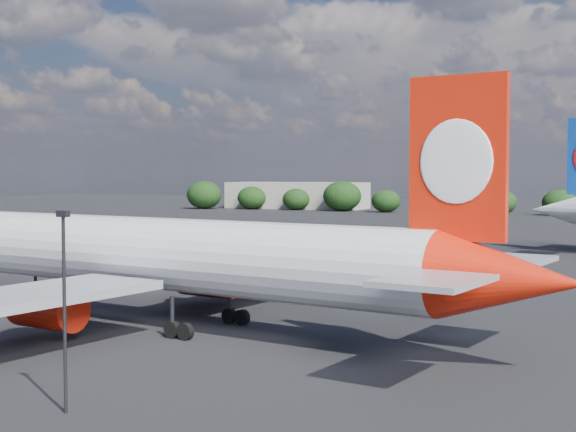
% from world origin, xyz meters
% --- Properties ---
extents(ground, '(500.00, 500.00, 0.00)m').
position_xyz_m(ground, '(0.00, 60.00, 0.00)').
color(ground, black).
rests_on(ground, ground).
extents(qantas_airliner, '(48.67, 46.42, 15.89)m').
position_xyz_m(qantas_airliner, '(8.27, 14.30, 4.84)').
color(qantas_airliner, silver).
rests_on(qantas_airliner, ground).
extents(apron_lamp_post, '(0.55, 0.30, 8.94)m').
position_xyz_m(apron_lamp_post, '(12.84, -4.38, 5.10)').
color(apron_lamp_post, black).
rests_on(apron_lamp_post, ground).
extents(terminal_building, '(42.00, 16.00, 8.00)m').
position_xyz_m(terminal_building, '(-65.00, 192.00, 4.00)').
color(terminal_building, gray).
rests_on(terminal_building, ground).
extents(highway_sign, '(6.00, 0.30, 4.50)m').
position_xyz_m(highway_sign, '(-18.00, 176.00, 3.13)').
color(highway_sign, '#146624').
rests_on(highway_sign, ground).
extents(billboard_yellow, '(5.00, 0.30, 5.50)m').
position_xyz_m(billboard_yellow, '(12.00, 182.00, 3.87)').
color(billboard_yellow, yellow).
rests_on(billboard_yellow, ground).
extents(horizon_treeline, '(203.49, 15.85, 8.73)m').
position_xyz_m(horizon_treeline, '(4.04, 179.52, 3.86)').
color(horizon_treeline, black).
rests_on(horizon_treeline, ground).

